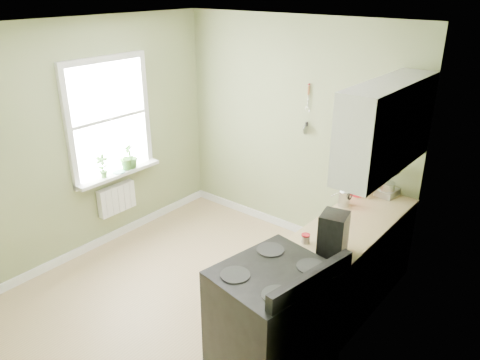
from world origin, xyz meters
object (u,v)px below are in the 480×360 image
Objects in this scene: stand_mixer at (391,180)px; kettle at (344,197)px; coffee_maker at (333,235)px; stove at (272,325)px.

stand_mixer is 0.62m from kettle.
stand_mixer reaches higher than coffee_maker.
kettle is 0.55× the size of coffee_maker.
stand_mixer is 1.44m from coffee_maker.
stand_mixer is at bearing 89.44° from stove.
stove is 5.70× the size of kettle.
stove is 0.89m from coffee_maker.
coffee_maker is (0.34, -0.88, 0.07)m from kettle.
coffee_maker reaches higher than kettle.
stand_mixer is 1.03× the size of coffee_maker.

